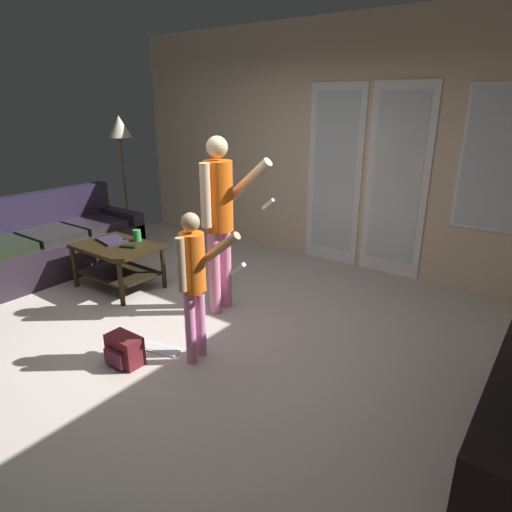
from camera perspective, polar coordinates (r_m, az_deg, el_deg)
The scene contains 12 objects.
ground_plane at distance 4.05m, azimuth -10.15°, elevation -9.96°, with size 6.05×5.25×0.02m, color beige.
wall_back_with_doors at distance 5.60m, azimuth 9.72°, elevation 13.61°, with size 6.05×0.09×2.91m.
leather_couch at distance 5.86m, azimuth -25.17°, elevation 1.16°, with size 0.89×2.12×0.91m.
coffee_table at distance 5.01m, azimuth -17.53°, elevation -0.07°, with size 0.88×0.63×0.50m.
person_adult at distance 4.08m, azimuth -4.75°, elevation 5.86°, with size 0.61×0.48×1.68m.
person_child at distance 3.34m, azimuth -8.02°, elevation -2.48°, with size 0.47×0.36×1.20m.
floor_lamp at distance 6.64m, azimuth -17.26°, elevation 14.96°, with size 0.33×0.33×1.78m.
backpack at distance 3.67m, azimuth -16.76°, elevation -11.62°, with size 0.29×0.20×0.24m.
loose_keyboard at distance 3.84m, azimuth -12.91°, elevation -11.54°, with size 0.46×0.24×0.02m.
laptop_closed at distance 5.11m, azimuth -18.21°, elevation 1.99°, with size 0.34×0.24×0.02m, color #30293D.
cup_near_edge at distance 5.03m, azimuth -15.18°, elevation 2.60°, with size 0.09×0.09×0.12m, color #358F45.
tv_remote_black at distance 4.83m, azimuth -16.27°, elevation 1.17°, with size 0.17×0.05×0.02m, color black.
Camera 1 is at (2.62, -2.38, 1.96)m, focal length 30.82 mm.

